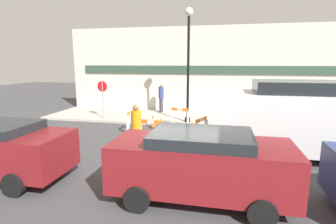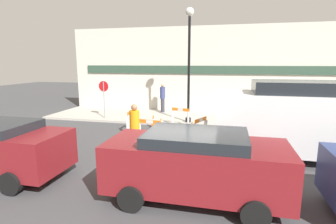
# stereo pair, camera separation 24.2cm
# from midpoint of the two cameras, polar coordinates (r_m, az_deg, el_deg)

# --- Properties ---
(ground_plane) EXTENTS (60.00, 60.00, 0.00)m
(ground_plane) POSITION_cam_midpoint_polar(r_m,az_deg,el_deg) (9.16, 2.02, -10.11)
(ground_plane) COLOR #424244
(sidewalk_slab) EXTENTS (18.00, 3.92, 0.12)m
(sidewalk_slab) POSITION_cam_midpoint_polar(r_m,az_deg,el_deg) (15.30, 6.26, -1.37)
(sidewalk_slab) COLOR #ADA89E
(sidewalk_slab) RESTS_ON ground_plane
(storefront_facade) EXTENTS (18.00, 0.22, 5.50)m
(storefront_facade) POSITION_cam_midpoint_polar(r_m,az_deg,el_deg) (17.00, 7.16, 8.97)
(storefront_facade) COLOR beige
(storefront_facade) RESTS_ON ground_plane
(streetlamp_post) EXTENTS (0.44, 0.44, 5.82)m
(streetlamp_post) POSITION_cam_midpoint_polar(r_m,az_deg,el_deg) (13.72, 3.95, 13.10)
(streetlamp_post) COLOR black
(streetlamp_post) RESTS_ON sidewalk_slab
(stop_sign) EXTENTS (0.60, 0.07, 2.11)m
(stop_sign) POSITION_cam_midpoint_polar(r_m,az_deg,el_deg) (15.25, -14.51, 3.94)
(stop_sign) COLOR gray
(stop_sign) RESTS_ON sidewalk_slab
(barricade_0) EXTENTS (0.96, 0.27, 1.10)m
(barricade_0) POSITION_cam_midpoint_polar(r_m,az_deg,el_deg) (10.15, -4.44, -4.48)
(barricade_0) COLOR white
(barricade_0) RESTS_ON ground_plane
(barricade_1) EXTENTS (0.49, 0.88, 1.02)m
(barricade_1) POSITION_cam_midpoint_polar(r_m,az_deg,el_deg) (10.90, 6.60, -3.67)
(barricade_1) COLOR white
(barricade_1) RESTS_ON ground_plane
(barricade_2) EXTENTS (0.93, 0.33, 1.00)m
(barricade_2) POSITION_cam_midpoint_polar(r_m,az_deg,el_deg) (13.26, 2.07, -1.05)
(barricade_2) COLOR white
(barricade_2) RESTS_ON ground_plane
(barricade_3) EXTENTS (0.14, 0.74, 1.03)m
(barricade_3) POSITION_cam_midpoint_polar(r_m,az_deg,el_deg) (12.41, -8.73, -2.02)
(barricade_3) COLOR white
(barricade_3) RESTS_ON ground_plane
(traffic_cone_0) EXTENTS (0.30, 0.30, 0.55)m
(traffic_cone_0) POSITION_cam_midpoint_polar(r_m,az_deg,el_deg) (11.84, 6.52, -3.99)
(traffic_cone_0) COLOR black
(traffic_cone_0) RESTS_ON ground_plane
(traffic_cone_1) EXTENTS (0.30, 0.30, 0.47)m
(traffic_cone_1) POSITION_cam_midpoint_polar(r_m,az_deg,el_deg) (13.52, -2.15, -2.23)
(traffic_cone_1) COLOR black
(traffic_cone_1) RESTS_ON ground_plane
(traffic_cone_2) EXTENTS (0.30, 0.30, 0.59)m
(traffic_cone_2) POSITION_cam_midpoint_polar(r_m,az_deg,el_deg) (12.33, 4.69, -3.26)
(traffic_cone_2) COLOR black
(traffic_cone_2) RESTS_ON ground_plane
(traffic_cone_3) EXTENTS (0.30, 0.30, 0.62)m
(traffic_cone_3) POSITION_cam_midpoint_polar(r_m,az_deg,el_deg) (10.72, 2.94, -5.32)
(traffic_cone_3) COLOR black
(traffic_cone_3) RESTS_ON ground_plane
(traffic_cone_4) EXTENTS (0.30, 0.30, 0.72)m
(traffic_cone_4) POSITION_cam_midpoint_polar(r_m,az_deg,el_deg) (13.24, -3.83, -1.96)
(traffic_cone_4) COLOR black
(traffic_cone_4) RESTS_ON ground_plane
(person_worker) EXTENTS (0.40, 0.40, 1.84)m
(person_worker) POSITION_cam_midpoint_polar(r_m,az_deg,el_deg) (9.28, -7.65, -3.47)
(person_worker) COLOR #33333D
(person_worker) RESTS_ON ground_plane
(person_pedestrian) EXTENTS (0.46, 0.46, 1.81)m
(person_pedestrian) POSITION_cam_midpoint_polar(r_m,az_deg,el_deg) (16.66, -1.92, 3.30)
(person_pedestrian) COLOR #33333D
(person_pedestrian) RESTS_ON sidewalk_slab
(parked_car_1) EXTENTS (4.23, 1.92, 1.68)m
(parked_car_1) POSITION_cam_midpoint_polar(r_m,az_deg,el_deg) (6.35, 6.07, -10.70)
(parked_car_1) COLOR maroon
(parked_car_1) RESTS_ON ground_plane
(work_van) EXTENTS (5.09, 2.10, 2.66)m
(work_van) POSITION_cam_midpoint_polar(r_m,az_deg,el_deg) (9.80, 25.42, -1.05)
(work_van) COLOR white
(work_van) RESTS_ON ground_plane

